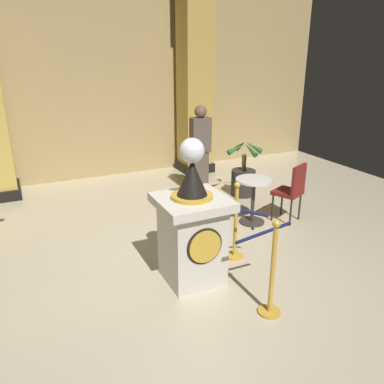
{
  "coord_description": "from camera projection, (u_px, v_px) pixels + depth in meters",
  "views": [
    {
      "loc": [
        -1.71,
        -3.68,
        2.6
      ],
      "look_at": [
        0.05,
        0.01,
        1.12
      ],
      "focal_mm": 36.3,
      "sensor_mm": 36.0,
      "label": 1
    }
  ],
  "objects": [
    {
      "name": "pedestal_clock",
      "position": [
        192.0,
        228.0,
        4.5
      ],
      "size": [
        0.79,
        0.79,
        1.73
      ],
      "color": "beige",
      "rests_on": "ground_plane"
    },
    {
      "name": "stanchion_far",
      "position": [
        235.0,
        232.0,
        5.09
      ],
      "size": [
        0.24,
        0.24,
        1.06
      ],
      "color": "gold",
      "rests_on": "ground_plane"
    },
    {
      "name": "back_wall",
      "position": [
        93.0,
        82.0,
        7.98
      ],
      "size": [
        10.98,
        0.16,
        4.02
      ],
      "primitive_type": "cube",
      "color": "tan",
      "rests_on": "ground_plane"
    },
    {
      "name": "bystander_guest",
      "position": [
        200.0,
        148.0,
        7.26
      ],
      "size": [
        0.37,
        0.24,
        1.69
      ],
      "color": "brown",
      "rests_on": "ground_plane"
    },
    {
      "name": "cafe_chair_red",
      "position": [
        292.0,
        188.0,
        6.13
      ],
      "size": [
        0.53,
        0.53,
        0.96
      ],
      "color": "black",
      "rests_on": "ground_plane"
    },
    {
      "name": "column_right",
      "position": [
        195.0,
        85.0,
        8.4
      ],
      "size": [
        0.74,
        0.74,
        3.86
      ],
      "color": "black",
      "rests_on": "ground_plane"
    },
    {
      "name": "ground_plane",
      "position": [
        189.0,
        279.0,
        4.7
      ],
      "size": [
        10.98,
        10.98,
        0.0
      ],
      "primitive_type": "plane",
      "color": "beige"
    },
    {
      "name": "potted_palm_right",
      "position": [
        243.0,
        178.0,
        7.36
      ],
      "size": [
        0.73,
        0.73,
        1.08
      ],
      "color": "#2D2823",
      "rests_on": "ground_plane"
    },
    {
      "name": "stanchion_near",
      "position": [
        272.0,
        282.0,
        3.97
      ],
      "size": [
        0.24,
        0.24,
        1.07
      ],
      "color": "gold",
      "rests_on": "ground_plane"
    },
    {
      "name": "velvet_rope",
      "position": [
        253.0,
        222.0,
        4.39
      ],
      "size": [
        0.75,
        0.77,
        0.22
      ],
      "color": "#141947"
    },
    {
      "name": "cafe_table",
      "position": [
        253.0,
        195.0,
        6.11
      ],
      "size": [
        0.57,
        0.57,
        0.74
      ],
      "color": "#332D28",
      "rests_on": "ground_plane"
    }
  ]
}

